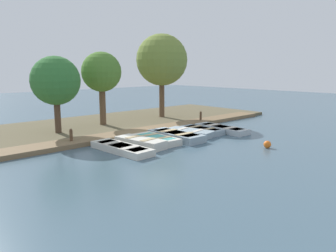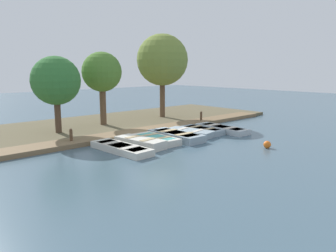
{
  "view_description": "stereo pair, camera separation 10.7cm",
  "coord_description": "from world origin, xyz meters",
  "px_view_note": "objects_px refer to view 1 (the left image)",
  "views": [
    {
      "loc": [
        13.07,
        -11.49,
        3.72
      ],
      "look_at": [
        0.37,
        0.3,
        0.65
      ],
      "focal_mm": 35.0,
      "sensor_mm": 36.0,
      "label": 1
    },
    {
      "loc": [
        13.14,
        -11.41,
        3.72
      ],
      "look_at": [
        0.37,
        0.3,
        0.65
      ],
      "focal_mm": 35.0,
      "sensor_mm": 36.0,
      "label": 2
    }
  ],
  "objects_px": {
    "rowboat_1": "(141,142)",
    "buoy": "(267,144)",
    "rowboat_0": "(121,148)",
    "park_tree_far_left": "(56,81)",
    "rowboat_6": "(222,129)",
    "rowboat_3": "(176,136)",
    "rowboat_2": "(156,139)",
    "rowboat_4": "(190,133)",
    "mooring_post_near": "(71,137)",
    "mooring_post_far": "(201,117)",
    "park_tree_left": "(101,73)",
    "park_tree_center": "(162,60)",
    "rowboat_5": "(202,130)"
  },
  "relations": [
    {
      "from": "rowboat_1",
      "to": "buoy",
      "type": "xyz_separation_m",
      "value": [
        4.28,
        4.22,
        -0.04
      ]
    },
    {
      "from": "rowboat_0",
      "to": "park_tree_far_left",
      "type": "bearing_deg",
      "value": -176.44
    },
    {
      "from": "park_tree_far_left",
      "to": "rowboat_6",
      "type": "bearing_deg",
      "value": 55.84
    },
    {
      "from": "park_tree_far_left",
      "to": "rowboat_3",
      "type": "bearing_deg",
      "value": 40.35
    },
    {
      "from": "rowboat_2",
      "to": "rowboat_4",
      "type": "height_order",
      "value": "rowboat_4"
    },
    {
      "from": "rowboat_1",
      "to": "mooring_post_near",
      "type": "distance_m",
      "value": 3.42
    },
    {
      "from": "rowboat_3",
      "to": "buoy",
      "type": "distance_m",
      "value": 4.67
    },
    {
      "from": "buoy",
      "to": "rowboat_4",
      "type": "bearing_deg",
      "value": -172.56
    },
    {
      "from": "mooring_post_near",
      "to": "mooring_post_far",
      "type": "height_order",
      "value": "same"
    },
    {
      "from": "rowboat_4",
      "to": "rowboat_6",
      "type": "relative_size",
      "value": 0.81
    },
    {
      "from": "rowboat_2",
      "to": "buoy",
      "type": "xyz_separation_m",
      "value": [
        4.42,
        3.11,
        0.0
      ]
    },
    {
      "from": "buoy",
      "to": "park_tree_far_left",
      "type": "distance_m",
      "value": 11.42
    },
    {
      "from": "rowboat_6",
      "to": "mooring_post_near",
      "type": "xyz_separation_m",
      "value": [
        -2.79,
        -8.21,
        0.25
      ]
    },
    {
      "from": "park_tree_left",
      "to": "park_tree_center",
      "type": "height_order",
      "value": "park_tree_center"
    },
    {
      "from": "rowboat_0",
      "to": "park_tree_far_left",
      "type": "distance_m",
      "value": 5.92
    },
    {
      "from": "rowboat_1",
      "to": "rowboat_2",
      "type": "relative_size",
      "value": 1.01
    },
    {
      "from": "park_tree_far_left",
      "to": "park_tree_left",
      "type": "distance_m",
      "value": 3.3
    },
    {
      "from": "rowboat_4",
      "to": "park_tree_left",
      "type": "distance_m",
      "value": 6.7
    },
    {
      "from": "rowboat_3",
      "to": "rowboat_4",
      "type": "bearing_deg",
      "value": 97.04
    },
    {
      "from": "mooring_post_far",
      "to": "mooring_post_near",
      "type": "bearing_deg",
      "value": -90.0
    },
    {
      "from": "rowboat_1",
      "to": "rowboat_5",
      "type": "distance_m",
      "value": 4.71
    },
    {
      "from": "rowboat_5",
      "to": "park_tree_far_left",
      "type": "height_order",
      "value": "park_tree_far_left"
    },
    {
      "from": "mooring_post_near",
      "to": "buoy",
      "type": "distance_m",
      "value": 9.42
    },
    {
      "from": "rowboat_4",
      "to": "buoy",
      "type": "bearing_deg",
      "value": -4.57
    },
    {
      "from": "rowboat_4",
      "to": "buoy",
      "type": "height_order",
      "value": "rowboat_4"
    },
    {
      "from": "rowboat_3",
      "to": "park_tree_left",
      "type": "height_order",
      "value": "park_tree_left"
    },
    {
      "from": "rowboat_0",
      "to": "park_tree_left",
      "type": "xyz_separation_m",
      "value": [
        -5.74,
        2.62,
        3.28
      ]
    },
    {
      "from": "rowboat_3",
      "to": "park_tree_far_left",
      "type": "bearing_deg",
      "value": -139.49
    },
    {
      "from": "rowboat_6",
      "to": "park_tree_left",
      "type": "distance_m",
      "value": 8.08
    },
    {
      "from": "mooring_post_near",
      "to": "park_tree_far_left",
      "type": "distance_m",
      "value": 3.62
    },
    {
      "from": "rowboat_0",
      "to": "mooring_post_near",
      "type": "bearing_deg",
      "value": -161.24
    },
    {
      "from": "rowboat_2",
      "to": "rowboat_6",
      "type": "bearing_deg",
      "value": 87.79
    },
    {
      "from": "rowboat_0",
      "to": "park_tree_far_left",
      "type": "relative_size",
      "value": 0.79
    },
    {
      "from": "rowboat_3",
      "to": "buoy",
      "type": "relative_size",
      "value": 9.07
    },
    {
      "from": "park_tree_left",
      "to": "rowboat_6",
      "type": "bearing_deg",
      "value": 37.69
    },
    {
      "from": "rowboat_1",
      "to": "park_tree_center",
      "type": "distance_m",
      "value": 9.37
    },
    {
      "from": "rowboat_6",
      "to": "park_tree_far_left",
      "type": "distance_m",
      "value": 9.78
    },
    {
      "from": "rowboat_6",
      "to": "rowboat_2",
      "type": "bearing_deg",
      "value": -91.37
    },
    {
      "from": "rowboat_4",
      "to": "rowboat_5",
      "type": "height_order",
      "value": "rowboat_4"
    },
    {
      "from": "rowboat_0",
      "to": "rowboat_4",
      "type": "height_order",
      "value": "rowboat_4"
    },
    {
      "from": "rowboat_6",
      "to": "mooring_post_near",
      "type": "relative_size",
      "value": 4.24
    },
    {
      "from": "rowboat_5",
      "to": "park_tree_far_left",
      "type": "xyz_separation_m",
      "value": [
        -4.74,
        -6.52,
        2.87
      ]
    },
    {
      "from": "rowboat_2",
      "to": "park_tree_center",
      "type": "bearing_deg",
      "value": 138.44
    },
    {
      "from": "buoy",
      "to": "park_tree_center",
      "type": "distance_m",
      "value": 10.87
    },
    {
      "from": "park_tree_left",
      "to": "park_tree_far_left",
      "type": "bearing_deg",
      "value": -79.55
    },
    {
      "from": "rowboat_2",
      "to": "park_tree_far_left",
      "type": "height_order",
      "value": "park_tree_far_left"
    },
    {
      "from": "rowboat_0",
      "to": "rowboat_3",
      "type": "bearing_deg",
      "value": 89.65
    },
    {
      "from": "buoy",
      "to": "park_tree_far_left",
      "type": "height_order",
      "value": "park_tree_far_left"
    },
    {
      "from": "rowboat_6",
      "to": "park_tree_left",
      "type": "bearing_deg",
      "value": -138.98
    },
    {
      "from": "rowboat_5",
      "to": "mooring_post_near",
      "type": "height_order",
      "value": "mooring_post_near"
    }
  ]
}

